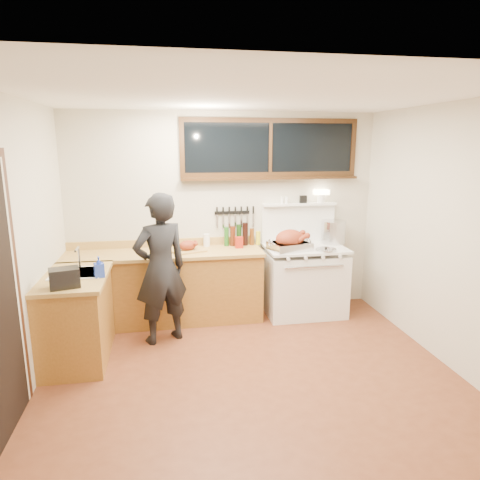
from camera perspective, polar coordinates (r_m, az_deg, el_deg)
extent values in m
cube|color=#5C2C18|center=(4.40, 1.33, -17.42)|extent=(4.00, 3.50, 0.02)
cube|color=beige|center=(5.63, -2.13, 3.51)|extent=(4.00, 0.05, 2.60)
cube|color=beige|center=(2.28, 10.38, -10.70)|extent=(4.00, 0.05, 2.60)
cube|color=beige|center=(4.04, -27.99, -1.65)|extent=(0.05, 3.50, 2.60)
cube|color=beige|center=(4.74, 26.20, 0.45)|extent=(0.05, 3.50, 2.60)
cube|color=white|center=(3.83, 1.54, 19.09)|extent=(4.00, 3.50, 0.05)
cube|color=brown|center=(5.48, -9.95, -6.34)|extent=(2.40, 0.60, 0.86)
cube|color=#AF8945|center=(5.34, -10.14, -1.80)|extent=(2.44, 0.64, 0.04)
cube|color=#AF8945|center=(5.61, -10.17, -0.37)|extent=(2.40, 0.03, 0.10)
sphere|color=#B78C38|center=(5.23, -21.11, -4.82)|extent=(0.03, 0.03, 0.03)
sphere|color=#B78C38|center=(5.16, -15.64, -4.68)|extent=(0.03, 0.03, 0.03)
sphere|color=#B78C38|center=(5.13, -10.06, -4.50)|extent=(0.03, 0.03, 0.03)
sphere|color=#B78C38|center=(5.15, -4.47, -4.27)|extent=(0.03, 0.03, 0.03)
sphere|color=#B78C38|center=(5.21, 0.48, -4.03)|extent=(0.03, 0.03, 0.03)
cube|color=brown|center=(4.80, -20.88, -9.81)|extent=(0.60, 1.05, 0.86)
cube|color=#AF8945|center=(4.65, -21.20, -4.67)|extent=(0.64, 1.09, 0.04)
cube|color=white|center=(4.73, -20.87, -4.86)|extent=(0.45, 0.40, 0.14)
cube|color=white|center=(4.71, -20.93, -4.10)|extent=(0.50, 0.45, 0.01)
cylinder|color=silver|center=(4.85, -20.65, -2.20)|extent=(0.02, 0.02, 0.24)
cylinder|color=silver|center=(4.75, -20.93, -1.16)|extent=(0.02, 0.18, 0.02)
cube|color=white|center=(5.71, 8.51, -5.70)|extent=(1.00, 0.70, 0.82)
cube|color=white|center=(5.58, 8.67, -1.06)|extent=(1.02, 0.72, 0.03)
cube|color=white|center=(5.37, 9.68, -5.69)|extent=(0.88, 0.02, 0.46)
cylinder|color=silver|center=(5.28, 9.88, -3.53)|extent=(0.75, 0.02, 0.02)
cylinder|color=white|center=(5.16, 6.44, -2.53)|extent=(0.04, 0.03, 0.04)
cylinder|color=white|center=(5.22, 8.76, -2.41)|extent=(0.04, 0.03, 0.04)
cylinder|color=white|center=(5.30, 11.01, -2.29)|extent=(0.04, 0.03, 0.04)
cylinder|color=white|center=(5.38, 13.21, -2.16)|extent=(0.04, 0.03, 0.04)
cube|color=white|center=(5.82, 7.76, 2.21)|extent=(1.00, 0.05, 0.50)
cube|color=white|center=(5.75, 7.93, 4.75)|extent=(1.00, 0.12, 0.03)
cylinder|color=white|center=(5.84, 10.77, 5.45)|extent=(0.11, 0.11, 0.11)
cube|color=#FFE5B2|center=(5.83, 10.80, 6.30)|extent=(0.19, 0.10, 0.06)
cube|color=black|center=(5.76, 8.42, 5.40)|extent=(0.09, 0.05, 0.10)
cylinder|color=white|center=(5.69, 6.21, 5.32)|extent=(0.04, 0.04, 0.09)
cylinder|color=white|center=(5.68, 5.63, 5.31)|extent=(0.04, 0.04, 0.09)
cube|color=black|center=(5.63, 4.06, 12.17)|extent=(2.20, 0.01, 0.62)
cube|color=black|center=(5.63, 4.12, 15.63)|extent=(2.32, 0.04, 0.06)
cube|color=black|center=(5.64, 4.01, 8.72)|extent=(2.32, 0.04, 0.06)
cube|color=black|center=(5.47, -7.77, 12.08)|extent=(0.06, 0.04, 0.62)
cube|color=black|center=(6.00, 14.83, 11.82)|extent=(0.06, 0.04, 0.62)
cube|color=black|center=(5.63, 4.07, 12.17)|extent=(0.04, 0.04, 0.62)
cube|color=black|center=(5.60, 4.13, 8.22)|extent=(2.32, 0.13, 0.03)
cube|color=black|center=(4.04, -27.40, -5.30)|extent=(0.01, 0.07, 2.10)
cube|color=black|center=(5.61, -1.07, 3.68)|extent=(0.46, 0.02, 0.04)
cube|color=silver|center=(5.58, -3.07, 2.48)|extent=(0.02, 0.00, 0.18)
cube|color=black|center=(5.56, -3.08, 3.90)|extent=(0.02, 0.02, 0.10)
cube|color=silver|center=(5.59, -2.25, 2.51)|extent=(0.02, 0.00, 0.18)
cube|color=black|center=(5.57, -2.26, 3.92)|extent=(0.02, 0.02, 0.10)
cube|color=silver|center=(5.60, -1.44, 2.53)|extent=(0.02, 0.00, 0.18)
cube|color=black|center=(5.58, -1.45, 3.95)|extent=(0.02, 0.02, 0.10)
cube|color=silver|center=(5.61, -0.63, 2.56)|extent=(0.03, 0.00, 0.18)
cube|color=black|center=(5.59, -0.64, 3.97)|extent=(0.02, 0.02, 0.10)
cube|color=silver|center=(5.63, 0.17, 2.58)|extent=(0.03, 0.00, 0.18)
cube|color=black|center=(5.61, 0.17, 3.99)|extent=(0.02, 0.02, 0.10)
cube|color=silver|center=(5.64, 0.97, 2.61)|extent=(0.03, 0.00, 0.18)
cube|color=black|center=(5.62, 0.98, 4.01)|extent=(0.02, 0.02, 0.10)
cube|color=silver|center=(5.66, 1.77, 2.63)|extent=(0.03, 0.00, 0.18)
cube|color=black|center=(5.64, 1.78, 4.03)|extent=(0.02, 0.02, 0.10)
imported|color=black|center=(4.81, -10.53, -3.82)|extent=(0.73, 0.62, 1.70)
imported|color=#233DB1|center=(4.48, -18.29, -3.42)|extent=(0.12, 0.12, 0.21)
cube|color=black|center=(4.27, -22.38, -4.70)|extent=(0.30, 0.24, 0.18)
cube|color=#AF8945|center=(5.33, -6.98, -1.40)|extent=(0.47, 0.41, 0.02)
ellipsoid|color=maroon|center=(5.31, -7.00, -0.72)|extent=(0.26, 0.22, 0.13)
sphere|color=maroon|center=(5.36, -5.97, -0.30)|extent=(0.05, 0.05, 0.05)
sphere|color=maroon|center=(5.26, -5.90, -0.54)|extent=(0.05, 0.05, 0.05)
cube|color=silver|center=(5.38, 6.63, -0.80)|extent=(0.55, 0.47, 0.10)
cube|color=#3F3F42|center=(5.38, 6.63, -0.43)|extent=(0.49, 0.40, 0.03)
torus|color=silver|center=(5.31, 4.04, -0.38)|extent=(0.04, 0.10, 0.10)
torus|color=silver|center=(5.45, 9.17, -0.17)|extent=(0.04, 0.10, 0.10)
ellipsoid|color=maroon|center=(5.36, 6.65, 0.14)|extent=(0.43, 0.36, 0.24)
cylinder|color=maroon|center=(5.31, 8.25, 0.19)|extent=(0.14, 0.09, 0.10)
sphere|color=maroon|center=(5.33, 8.97, 0.59)|extent=(0.07, 0.07, 0.07)
cylinder|color=maroon|center=(5.48, 7.67, 0.60)|extent=(0.14, 0.09, 0.10)
sphere|color=maroon|center=(5.50, 8.37, 0.98)|extent=(0.07, 0.07, 0.07)
cylinder|color=silver|center=(5.84, 12.33, 1.07)|extent=(0.36, 0.36, 0.30)
cylinder|color=silver|center=(5.75, 7.87, 0.12)|extent=(0.20, 0.20, 0.12)
cylinder|color=black|center=(5.86, 7.93, 0.83)|extent=(0.07, 0.15, 0.02)
cylinder|color=silver|center=(5.43, 11.39, -1.25)|extent=(0.29, 0.29, 0.02)
sphere|color=black|center=(5.43, 11.40, -1.07)|extent=(0.03, 0.03, 0.03)
cube|color=#9E2011|center=(5.45, -0.15, -0.32)|extent=(0.10, 0.08, 0.14)
cylinder|color=white|center=(5.55, -4.47, -0.02)|extent=(0.09, 0.09, 0.16)
cylinder|color=black|center=(5.54, -1.82, 0.47)|extent=(0.06, 0.06, 0.25)
cylinder|color=black|center=(5.55, -0.97, 0.55)|extent=(0.07, 0.07, 0.26)
cylinder|color=black|center=(5.56, -0.14, 0.68)|extent=(0.06, 0.06, 0.28)
cylinder|color=black|center=(5.58, 0.70, 0.81)|extent=(0.07, 0.07, 0.30)
cylinder|color=black|center=(5.60, 1.59, 0.44)|extent=(0.06, 0.06, 0.22)
cylinder|color=black|center=(5.62, 2.44, 0.28)|extent=(0.06, 0.06, 0.18)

